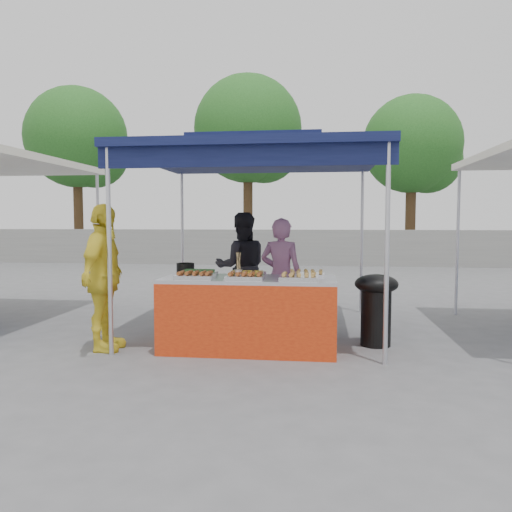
# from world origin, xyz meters

# --- Properties ---
(ground_plane) EXTENTS (80.00, 80.00, 0.00)m
(ground_plane) POSITION_xyz_m (0.00, 0.00, 0.00)
(ground_plane) COLOR slate
(back_wall) EXTENTS (40.00, 0.25, 1.20)m
(back_wall) POSITION_xyz_m (0.00, 11.00, 0.60)
(back_wall) COLOR gray
(back_wall) RESTS_ON ground_plane
(main_canopy) EXTENTS (3.20, 3.20, 2.57)m
(main_canopy) POSITION_xyz_m (0.00, 0.97, 2.37)
(main_canopy) COLOR silver
(main_canopy) RESTS_ON ground_plane
(tree_0) EXTENTS (3.87, 3.87, 6.66)m
(tree_0) POSITION_xyz_m (-8.38, 12.86, 4.55)
(tree_0) COLOR #462F1A
(tree_0) RESTS_ON ground_plane
(tree_1) EXTENTS (4.10, 4.10, 7.04)m
(tree_1) POSITION_xyz_m (-1.75, 13.44, 4.82)
(tree_1) COLOR #462F1A
(tree_1) RESTS_ON ground_plane
(tree_2) EXTENTS (3.51, 3.45, 5.93)m
(tree_2) POSITION_xyz_m (4.22, 12.71, 4.05)
(tree_2) COLOR #462F1A
(tree_2) RESTS_ON ground_plane
(vendor_table) EXTENTS (2.00, 0.80, 0.85)m
(vendor_table) POSITION_xyz_m (0.00, -0.10, 0.43)
(vendor_table) COLOR red
(vendor_table) RESTS_ON ground_plane
(food_tray_fl) EXTENTS (0.42, 0.30, 0.07)m
(food_tray_fl) POSITION_xyz_m (-0.57, -0.33, 0.88)
(food_tray_fl) COLOR silver
(food_tray_fl) RESTS_ON vendor_table
(food_tray_fm) EXTENTS (0.42, 0.30, 0.07)m
(food_tray_fm) POSITION_xyz_m (-0.01, -0.33, 0.88)
(food_tray_fm) COLOR silver
(food_tray_fm) RESTS_ON vendor_table
(food_tray_fr) EXTENTS (0.42, 0.30, 0.07)m
(food_tray_fr) POSITION_xyz_m (0.59, -0.33, 0.88)
(food_tray_fr) COLOR silver
(food_tray_fr) RESTS_ON vendor_table
(food_tray_bl) EXTENTS (0.42, 0.30, 0.07)m
(food_tray_bl) POSITION_xyz_m (-0.61, -0.03, 0.88)
(food_tray_bl) COLOR silver
(food_tray_bl) RESTS_ON vendor_table
(food_tray_bm) EXTENTS (0.42, 0.30, 0.07)m
(food_tray_bm) POSITION_xyz_m (-0.03, -0.01, 0.88)
(food_tray_bm) COLOR silver
(food_tray_bm) RESTS_ON vendor_table
(food_tray_br) EXTENTS (0.42, 0.30, 0.07)m
(food_tray_br) POSITION_xyz_m (0.66, -0.03, 0.88)
(food_tray_br) COLOR silver
(food_tray_br) RESTS_ON vendor_table
(cooking_pot) EXTENTS (0.22, 0.22, 0.13)m
(cooking_pot) POSITION_xyz_m (-0.84, 0.25, 0.91)
(cooking_pot) COLOR black
(cooking_pot) RESTS_ON vendor_table
(skewer_cup) EXTENTS (0.09, 0.09, 0.11)m
(skewer_cup) POSITION_xyz_m (-0.09, -0.29, 0.91)
(skewer_cup) COLOR silver
(skewer_cup) RESTS_ON vendor_table
(wok_burner) EXTENTS (0.52, 0.52, 0.87)m
(wok_burner) POSITION_xyz_m (1.49, 0.30, 0.52)
(wok_burner) COLOR black
(wok_burner) RESTS_ON ground_plane
(crate_left) EXTENTS (0.45, 0.31, 0.27)m
(crate_left) POSITION_xyz_m (-0.47, 0.59, 0.13)
(crate_left) COLOR #1532AF
(crate_left) RESTS_ON ground_plane
(crate_right) EXTENTS (0.53, 0.37, 0.32)m
(crate_right) POSITION_xyz_m (0.34, 0.44, 0.16)
(crate_right) COLOR #1532AF
(crate_right) RESTS_ON ground_plane
(crate_stacked) EXTENTS (0.53, 0.37, 0.32)m
(crate_stacked) POSITION_xyz_m (0.34, 0.44, 0.48)
(crate_stacked) COLOR #1532AF
(crate_stacked) RESTS_ON crate_right
(vendor_woman) EXTENTS (0.63, 0.48, 1.54)m
(vendor_woman) POSITION_xyz_m (0.31, 0.78, 0.77)
(vendor_woman) COLOR #945E85
(vendor_woman) RESTS_ON ground_plane
(helper_man) EXTENTS (0.91, 0.79, 1.63)m
(helper_man) POSITION_xyz_m (-0.33, 1.54, 0.81)
(helper_man) COLOR black
(helper_man) RESTS_ON ground_plane
(customer_person) EXTENTS (0.46, 1.01, 1.70)m
(customer_person) POSITION_xyz_m (-1.67, -0.30, 0.85)
(customer_person) COLOR yellow
(customer_person) RESTS_ON ground_plane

